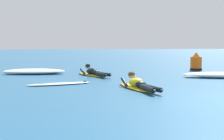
{
  "coord_description": "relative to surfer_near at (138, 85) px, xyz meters",
  "views": [
    {
      "loc": [
        -4.38,
        -7.0,
        1.39
      ],
      "look_at": [
        -2.27,
        4.85,
        0.4
      ],
      "focal_mm": 52.03,
      "sensor_mm": 36.0,
      "label": 1
    }
  ],
  "objects": [
    {
      "name": "ground_plane",
      "position": [
        1.88,
        7.5,
        -0.14
      ],
      "size": [
        120.0,
        120.0,
        0.0
      ],
      "primitive_type": "plane",
      "color": "#235B84"
    },
    {
      "name": "surfer_near",
      "position": [
        0.0,
        0.0,
        0.0
      ],
      "size": [
        0.86,
        2.69,
        0.55
      ],
      "color": "yellow",
      "rests_on": "ground"
    },
    {
      "name": "surfer_far",
      "position": [
        -0.86,
        4.27,
        0.0
      ],
      "size": [
        1.27,
        2.5,
        0.54
      ],
      "color": "yellow",
      "rests_on": "ground"
    },
    {
      "name": "drifting_surfboard",
      "position": [
        -2.32,
        1.52,
        -0.1
      ],
      "size": [
        2.24,
        1.04,
        0.16
      ],
      "color": "white",
      "rests_on": "ground"
    },
    {
      "name": "whitewater_mid_left",
      "position": [
        -3.41,
        5.63,
        -0.03
      ],
      "size": [
        2.88,
        1.4,
        0.24
      ],
      "color": "white",
      "rests_on": "ground"
    },
    {
      "name": "whitewater_mid_right",
      "position": [
        4.12,
        2.57,
        -0.03
      ],
      "size": [
        3.12,
        1.72,
        0.24
      ],
      "color": "white",
      "rests_on": "ground"
    },
    {
      "name": "channel_marker_buoy",
      "position": [
        4.69,
        6.14,
        0.23
      ],
      "size": [
        0.6,
        0.6,
        0.94
      ],
      "color": "#EA5B0F",
      "rests_on": "ground"
    }
  ]
}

